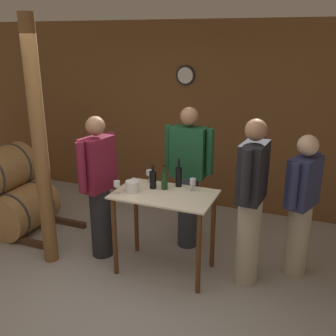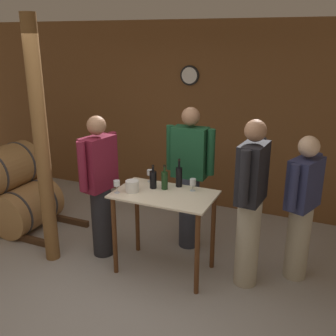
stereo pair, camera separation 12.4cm
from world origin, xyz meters
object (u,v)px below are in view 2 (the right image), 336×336
wine_bottle_left (165,180)px  person_host (302,206)px  wine_glass_near_center (150,173)px  person_visitor_near_door (190,176)px  wine_glass_near_left (117,184)px  wine_glass_near_right (193,182)px  wine_bottle_center (179,176)px  person_visitor_bearded (100,184)px  ice_bucket (132,186)px  wine_bottle_far_left (153,179)px  wooden_post (42,147)px  person_visitor_with_scarf (250,202)px

wine_bottle_left → person_host: person_host is taller
wine_glass_near_center → person_visitor_near_door: bearing=47.0°
wine_glass_near_left → wine_glass_near_right: (0.71, 0.37, -0.01)m
wine_bottle_center → person_visitor_near_door: bearing=92.1°
wine_glass_near_left → person_visitor_bearded: (-0.35, 0.21, -0.13)m
wine_glass_near_left → wine_glass_near_right: size_ratio=1.03×
person_host → person_visitor_bearded: person_visitor_bearded is taller
wine_glass_near_right → ice_bucket: size_ratio=0.94×
wine_bottle_far_left → wine_bottle_center: size_ratio=0.83×
ice_bucket → wine_glass_near_right: bearing=25.5°
wooden_post → wine_glass_near_right: (1.55, 0.49, -0.34)m
wine_glass_near_left → ice_bucket: 0.17m
wooden_post → person_host: (2.65, 0.75, -0.53)m
wooden_post → wine_bottle_center: (1.37, 0.54, -0.32)m
wine_glass_near_center → person_visitor_bearded: (-0.52, -0.23, -0.14)m
person_visitor_near_door → wine_bottle_center: bearing=-87.9°
wine_bottle_center → wine_glass_near_left: wine_bottle_center is taller
wine_bottle_left → ice_bucket: wine_bottle_left is taller
wine_glass_near_center → person_visitor_with_scarf: person_visitor_with_scarf is taller
wine_glass_near_right → wine_bottle_center: bearing=162.0°
wine_bottle_far_left → person_visitor_near_door: (0.22, 0.53, -0.10)m
wooden_post → wine_bottle_far_left: wooden_post is taller
wooden_post → wine_glass_near_left: 0.91m
wine_glass_near_left → wine_bottle_left: bearing=36.1°
wine_bottle_left → wine_glass_near_right: (0.30, 0.07, -0.01)m
wine_bottle_center → person_visitor_near_door: person_visitor_near_door is taller
person_visitor_bearded → person_visitor_with_scarf: bearing=3.1°
wine_glass_near_left → wine_glass_near_center: size_ratio=0.99×
person_host → person_visitor_with_scarf: 0.58m
wine_bottle_center → person_visitor_bearded: size_ratio=0.19×
person_visitor_near_door → person_visitor_with_scarf: bearing=-31.2°
wine_glass_near_left → person_visitor_near_door: bearing=57.4°
person_visitor_near_door → person_host: bearing=-7.2°
person_visitor_bearded → person_visitor_near_door: size_ratio=0.97×
wooden_post → person_visitor_near_door: size_ratio=1.56×
person_host → person_visitor_bearded: (-2.15, -0.43, 0.06)m
wine_glass_near_right → wine_glass_near_center: bearing=173.0°
wine_bottle_left → person_visitor_near_door: (0.10, 0.50, -0.10)m
person_visitor_with_scarf → person_visitor_bearded: 1.69m
wine_glass_near_left → wine_glass_near_center: (0.17, 0.44, 0.00)m
wine_bottle_center → person_visitor_bearded: 0.92m
wine_bottle_center → wine_glass_near_left: 0.68m
wine_bottle_far_left → person_visitor_with_scarf: person_visitor_with_scarf is taller
wine_glass_near_right → person_visitor_bearded: 1.08m
wine_glass_near_right → ice_bucket: bearing=-154.5°
wine_bottle_left → person_visitor_bearded: (-0.76, -0.09, -0.14)m
wine_glass_near_center → person_visitor_near_door: (0.34, 0.36, -0.10)m
wine_glass_near_right → ice_bucket: (-0.58, -0.28, -0.03)m
wine_bottle_left → wine_glass_near_right: 0.30m
wine_bottle_left → ice_bucket: size_ratio=1.89×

